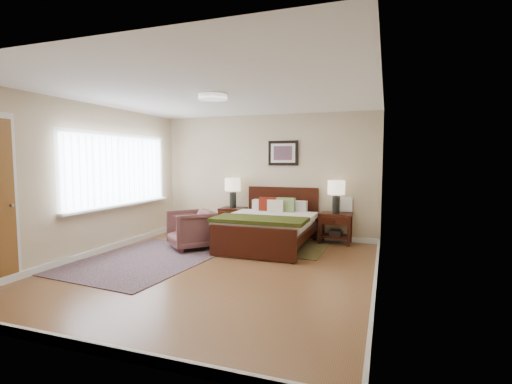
% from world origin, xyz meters
% --- Properties ---
extents(floor, '(5.00, 5.00, 0.00)m').
position_xyz_m(floor, '(0.00, 0.00, 0.00)').
color(floor, brown).
rests_on(floor, ground).
extents(back_wall, '(4.50, 0.04, 2.50)m').
position_xyz_m(back_wall, '(0.00, 2.50, 1.25)').
color(back_wall, beige).
rests_on(back_wall, ground).
extents(front_wall, '(4.50, 0.04, 2.50)m').
position_xyz_m(front_wall, '(0.00, -2.50, 1.25)').
color(front_wall, beige).
rests_on(front_wall, ground).
extents(left_wall, '(0.04, 5.00, 2.50)m').
position_xyz_m(left_wall, '(-2.25, 0.00, 1.25)').
color(left_wall, beige).
rests_on(left_wall, ground).
extents(right_wall, '(0.04, 5.00, 2.50)m').
position_xyz_m(right_wall, '(2.25, 0.00, 1.25)').
color(right_wall, beige).
rests_on(right_wall, ground).
extents(ceiling, '(4.50, 5.00, 0.02)m').
position_xyz_m(ceiling, '(0.00, 0.00, 2.50)').
color(ceiling, white).
rests_on(ceiling, back_wall).
extents(window, '(0.11, 2.72, 1.32)m').
position_xyz_m(window, '(-2.20, 0.70, 1.38)').
color(window, silver).
rests_on(window, left_wall).
extents(ceil_fixture, '(0.44, 0.44, 0.08)m').
position_xyz_m(ceil_fixture, '(0.00, 0.00, 2.47)').
color(ceil_fixture, white).
rests_on(ceil_fixture, ceiling).
extents(bed, '(1.57, 1.89, 1.02)m').
position_xyz_m(bed, '(0.35, 1.57, 0.47)').
color(bed, '#331207').
rests_on(bed, ground).
extents(wall_art, '(0.62, 0.05, 0.50)m').
position_xyz_m(wall_art, '(0.35, 2.47, 1.72)').
color(wall_art, black).
rests_on(wall_art, back_wall).
extents(nightstand_left, '(0.50, 0.45, 0.59)m').
position_xyz_m(nightstand_left, '(-0.67, 2.25, 0.47)').
color(nightstand_left, '#331207').
rests_on(nightstand_left, ground).
extents(nightstand_right, '(0.59, 0.44, 0.58)m').
position_xyz_m(nightstand_right, '(1.44, 2.26, 0.36)').
color(nightstand_right, '#331207').
rests_on(nightstand_right, ground).
extents(lamp_left, '(0.32, 0.32, 0.61)m').
position_xyz_m(lamp_left, '(-0.67, 2.27, 1.02)').
color(lamp_left, black).
rests_on(lamp_left, nightstand_left).
extents(lamp_right, '(0.32, 0.32, 0.61)m').
position_xyz_m(lamp_right, '(1.44, 2.27, 1.01)').
color(lamp_right, black).
rests_on(lamp_right, nightstand_right).
extents(armchair, '(1.05, 1.05, 0.69)m').
position_xyz_m(armchair, '(-0.94, 1.00, 0.34)').
color(armchair, brown).
rests_on(armchair, ground).
extents(rug_persian, '(2.06, 2.75, 0.01)m').
position_xyz_m(rug_persian, '(-1.25, 0.09, 0.01)').
color(rug_persian, '#0C163D').
rests_on(rug_persian, ground).
extents(rug_navy, '(0.87, 1.27, 0.01)m').
position_xyz_m(rug_navy, '(0.93, 1.54, 0.01)').
color(rug_navy, black).
rests_on(rug_navy, ground).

